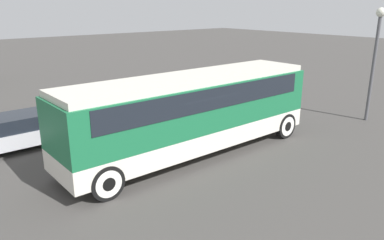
% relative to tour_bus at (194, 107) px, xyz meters
% --- Properties ---
extents(ground_plane, '(120.00, 120.00, 0.00)m').
position_rel_tour_bus_xyz_m(ground_plane, '(-0.10, 0.00, -1.87)').
color(ground_plane, '#423F3D').
extents(tour_bus, '(10.49, 2.53, 3.11)m').
position_rel_tour_bus_xyz_m(tour_bus, '(0.00, 0.00, 0.00)').
color(tour_bus, silver).
rests_on(tour_bus, ground_plane).
extents(parked_car_near, '(4.60, 1.92, 1.39)m').
position_rel_tour_bus_xyz_m(parked_car_near, '(-4.67, 5.04, -1.18)').
color(parked_car_near, '#BCBCC1').
rests_on(parked_car_near, ground_plane).
extents(parked_car_mid, '(4.66, 1.84, 1.47)m').
position_rel_tour_bus_xyz_m(parked_car_mid, '(3.90, 5.44, -1.14)').
color(parked_car_mid, silver).
rests_on(parked_car_mid, ground_plane).
extents(lamp_post, '(0.44, 0.44, 5.47)m').
position_rel_tour_bus_xyz_m(lamp_post, '(9.59, -2.11, 1.74)').
color(lamp_post, '#515156').
rests_on(lamp_post, ground_plane).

